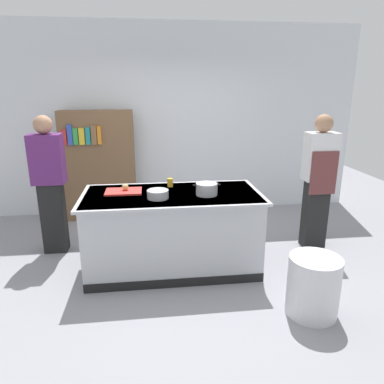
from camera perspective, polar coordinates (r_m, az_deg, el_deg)
name	(u,v)px	position (r m, az deg, el deg)	size (l,w,h in m)	color
ground_plane	(173,267)	(4.26, -3.07, -11.91)	(10.00, 10.00, 0.00)	gray
back_wall	(162,121)	(5.87, -4.80, 11.32)	(6.40, 0.12, 3.00)	silver
counter_island	(172,230)	(4.06, -3.17, -6.14)	(1.98, 0.98, 0.90)	#B7BABF
cutting_board	(124,191)	(4.03, -10.97, 0.09)	(0.40, 0.28, 0.02)	red
onion	(125,187)	(4.03, -10.72, 0.80)	(0.07, 0.07, 0.07)	tan
stock_pot	(207,189)	(3.85, 2.38, 0.48)	(0.30, 0.24, 0.13)	#B7BABF
mixing_bowl	(158,194)	(3.75, -5.53, -0.35)	(0.23, 0.23, 0.09)	#B7BABF
juice_cup	(170,183)	(4.18, -3.61, 1.53)	(0.07, 0.07, 0.10)	yellow
trash_bin	(313,286)	(3.53, 18.96, -14.13)	(0.47, 0.47, 0.57)	silver
person_chef	(318,179)	(4.75, 19.69, 1.97)	(0.38, 0.25, 1.72)	black
person_guest	(50,182)	(4.67, -21.96, 1.46)	(0.38, 0.24, 1.72)	black
bookshelf	(99,166)	(5.72, -14.76, 4.13)	(1.10, 0.31, 1.70)	brown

